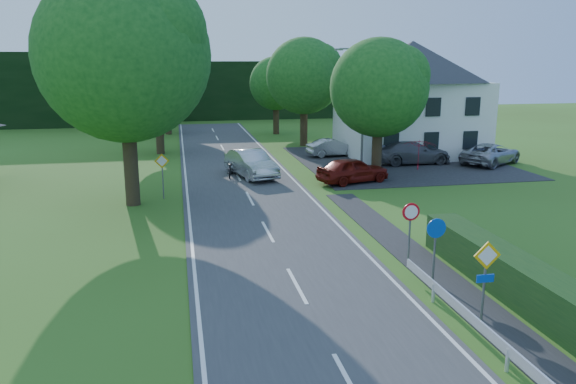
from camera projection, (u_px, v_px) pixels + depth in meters
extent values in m
cube|color=#3B3B3E|center=(261.00, 219.00, 26.03)|extent=(7.00, 80.00, 0.04)
cube|color=#242326|center=(398.00, 162.00, 40.70)|extent=(14.00, 16.00, 0.04)
cube|color=white|center=(190.00, 223.00, 25.41)|extent=(0.12, 80.00, 0.01)
cube|color=white|center=(329.00, 215.00, 26.64)|extent=(0.12, 80.00, 0.01)
cube|color=black|center=(270.00, 90.00, 70.64)|extent=(30.00, 5.00, 7.00)
cube|color=white|center=(409.00, 118.00, 43.30)|extent=(10.00, 8.00, 5.60)
pyramid|color=#27282C|center=(412.00, 61.00, 42.30)|extent=(10.60, 8.40, 3.00)
cylinder|color=slate|center=(363.00, 111.00, 36.20)|extent=(0.16, 0.16, 8.00)
cylinder|color=slate|center=(353.00, 49.00, 35.15)|extent=(1.70, 0.10, 0.10)
cube|color=slate|center=(339.00, 49.00, 34.99)|extent=(0.50, 0.18, 0.12)
cylinder|color=slate|center=(484.00, 290.00, 15.11)|extent=(0.07, 0.07, 2.40)
cube|color=#FFB80D|center=(487.00, 255.00, 14.85)|extent=(0.78, 0.04, 0.78)
cube|color=white|center=(487.00, 255.00, 14.85)|extent=(0.57, 0.05, 0.57)
cube|color=#0C44B9|center=(485.00, 278.00, 15.00)|extent=(0.50, 0.04, 0.22)
cylinder|color=slate|center=(434.00, 256.00, 18.00)|extent=(0.07, 0.07, 2.20)
cylinder|color=#0C44B9|center=(436.00, 228.00, 17.75)|extent=(0.64, 0.04, 0.64)
cylinder|color=slate|center=(409.00, 237.00, 19.91)|extent=(0.07, 0.07, 2.20)
cylinder|color=red|center=(411.00, 212.00, 19.66)|extent=(0.64, 0.04, 0.64)
cylinder|color=white|center=(411.00, 212.00, 19.64)|extent=(0.48, 0.04, 0.48)
cylinder|color=slate|center=(163.00, 179.00, 29.71)|extent=(0.07, 0.07, 2.20)
cube|color=#FFB80D|center=(162.00, 161.00, 29.46)|extent=(0.78, 0.04, 0.78)
cube|color=white|center=(162.00, 161.00, 29.46)|extent=(0.57, 0.05, 0.57)
imported|color=#B9BABE|center=(251.00, 163.00, 35.21)|extent=(3.05, 5.38, 1.68)
imported|color=black|center=(230.00, 168.00, 35.30)|extent=(0.96, 2.04, 1.03)
imported|color=maroon|center=(353.00, 170.00, 33.56)|extent=(4.77, 3.00, 1.52)
imported|color=#A2A1A6|center=(333.00, 148.00, 42.72)|extent=(4.12, 1.91, 1.31)
imported|color=#56565B|center=(412.00, 152.00, 39.66)|extent=(5.57, 2.31, 1.61)
imported|color=#A8A6AD|center=(491.00, 154.00, 39.48)|extent=(5.73, 4.86, 1.46)
imported|color=red|center=(419.00, 155.00, 37.32)|extent=(2.57, 2.60, 2.03)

